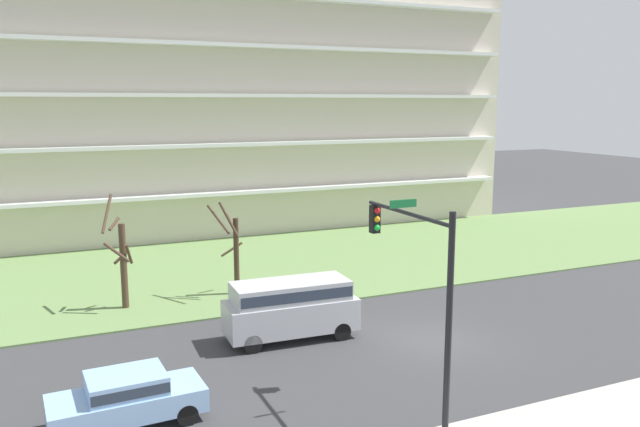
# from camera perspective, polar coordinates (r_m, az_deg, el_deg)

# --- Properties ---
(ground) EXTENTS (160.00, 160.00, 0.00)m
(ground) POSITION_cam_1_polar(r_m,az_deg,el_deg) (26.18, 10.06, -11.11)
(ground) COLOR #38383A
(grass_lawn_strip) EXTENTS (80.00, 16.00, 0.08)m
(grass_lawn_strip) POSITION_cam_1_polar(r_m,az_deg,el_deg) (38.02, -1.79, -4.24)
(grass_lawn_strip) COLOR #66844C
(grass_lawn_strip) RESTS_ON ground
(apartment_building) EXTENTS (41.07, 11.62, 19.52)m
(apartment_building) POSITION_cam_1_polar(r_m,az_deg,el_deg) (49.48, -7.77, 10.31)
(apartment_building) COLOR beige
(apartment_building) RESTS_ON ground
(tree_far_left) EXTENTS (1.39, 1.79, 5.23)m
(tree_far_left) POSITION_cam_1_polar(r_m,az_deg,el_deg) (30.20, -17.24, -3.95)
(tree_far_left) COLOR #4C3828
(tree_far_left) RESTS_ON ground
(tree_left) EXTENTS (1.74, 1.94, 4.66)m
(tree_left) POSITION_cam_1_polar(r_m,az_deg,el_deg) (31.19, -7.68, -3.17)
(tree_left) COLOR #423023
(tree_left) RESTS_ON ground
(van_silver_near_left) EXTENTS (5.28, 2.23, 2.36)m
(van_silver_near_left) POSITION_cam_1_polar(r_m,az_deg,el_deg) (25.57, -2.62, -8.16)
(van_silver_near_left) COLOR #B7BABF
(van_silver_near_left) RESTS_ON ground
(sedan_blue_center_left) EXTENTS (4.48, 2.00, 1.57)m
(sedan_blue_center_left) POSITION_cam_1_polar(r_m,az_deg,el_deg) (20.13, -16.83, -15.35)
(sedan_blue_center_left) COLOR #8CB2E0
(sedan_blue_center_left) RESTS_ON ground
(traffic_signal_mast) EXTENTS (0.90, 4.58, 6.51)m
(traffic_signal_mast) POSITION_cam_1_polar(r_m,az_deg,el_deg) (18.62, 8.88, -5.53)
(traffic_signal_mast) COLOR black
(traffic_signal_mast) RESTS_ON ground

